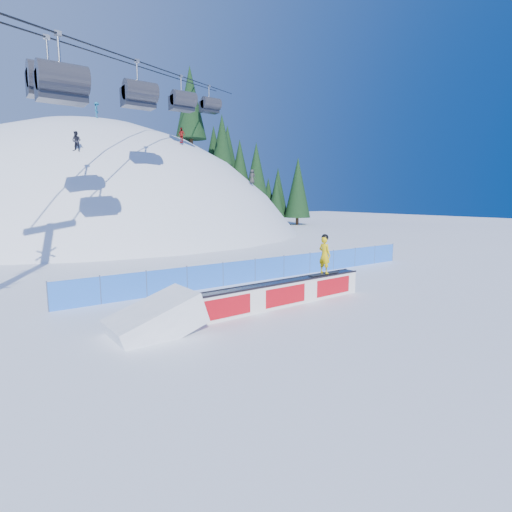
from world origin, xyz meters
TOP-DOWN VIEW (x-y plane):
  - ground at (0.00, 0.00)m, footprint 160.00×160.00m
  - snow_hill at (0.00, 42.00)m, footprint 64.00×64.00m
  - treeline at (22.09, 41.23)m, footprint 21.41×12.32m
  - safety_fence at (0.00, 4.50)m, footprint 22.05×0.05m
  - chairlift at (4.74, 27.49)m, footprint 40.80×41.70m
  - rail_box at (-2.97, -0.15)m, footprint 8.85×0.89m
  - snow_ramp at (-8.49, -0.32)m, footprint 3.13×2.01m
  - snowboarder at (-0.43, -0.08)m, footprint 1.74×0.64m
  - distant_skiers at (2.68, 29.33)m, footprint 20.29×11.76m

SIDE VIEW (x-z plane):
  - snow_hill at x=0.00m, z-range -50.00..14.00m
  - ground at x=0.00m, z-range 0.00..0.00m
  - snow_ramp at x=-8.49m, z-range -0.96..0.96m
  - rail_box at x=-2.97m, z-range -0.01..1.05m
  - safety_fence at x=0.00m, z-range -0.05..1.25m
  - snowboarder at x=-0.43m, z-range 1.05..2.86m
  - treeline at x=22.09m, z-range 0.15..20.18m
  - distant_skiers at x=2.68m, z-range 6.28..15.17m
  - chairlift at x=4.74m, z-range 5.89..27.89m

